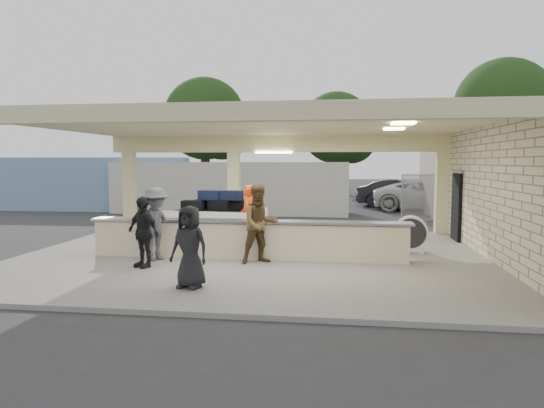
# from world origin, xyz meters

# --- Properties ---
(ground) EXTENTS (120.00, 120.00, 0.00)m
(ground) POSITION_xyz_m (0.00, 0.00, 0.00)
(ground) COLOR #2A2A2C
(ground) RESTS_ON ground
(pavilion) EXTENTS (12.01, 10.00, 3.55)m
(pavilion) POSITION_xyz_m (0.21, 0.66, 1.35)
(pavilion) COLOR #66645E
(pavilion) RESTS_ON ground
(baggage_counter) EXTENTS (8.20, 0.58, 0.98)m
(baggage_counter) POSITION_xyz_m (0.00, -0.50, 0.59)
(baggage_counter) COLOR beige
(baggage_counter) RESTS_ON pavilion
(luggage_cart) EXTENTS (2.92, 2.01, 1.60)m
(luggage_cart) POSITION_xyz_m (-1.38, 1.64, 0.96)
(luggage_cart) COLOR white
(luggage_cart) RESTS_ON pavilion
(drum_fan) EXTENTS (0.93, 0.50, 1.00)m
(drum_fan) POSITION_xyz_m (4.24, 0.85, 0.64)
(drum_fan) COLOR white
(drum_fan) RESTS_ON pavilion
(baggage_handler) EXTENTS (0.39, 0.67, 1.80)m
(baggage_handler) POSITION_xyz_m (-0.29, 1.05, 1.00)
(baggage_handler) COLOR #F1420C
(baggage_handler) RESTS_ON pavilion
(passenger_a) EXTENTS (1.01, 0.77, 1.91)m
(passenger_a) POSITION_xyz_m (0.41, -1.00, 1.06)
(passenger_a) COLOR brown
(passenger_a) RESTS_ON pavilion
(passenger_b) EXTENTS (1.02, 0.77, 1.65)m
(passenger_b) POSITION_xyz_m (-2.21, -1.87, 0.93)
(passenger_b) COLOR black
(passenger_b) RESTS_ON pavilion
(passenger_c) EXTENTS (0.99, 1.21, 1.83)m
(passenger_c) POSITION_xyz_m (-2.21, -1.07, 1.01)
(passenger_c) COLOR #454549
(passenger_c) RESTS_ON pavilion
(passenger_d) EXTENTS (0.84, 0.50, 1.61)m
(passenger_d) POSITION_xyz_m (-0.57, -3.50, 0.91)
(passenger_d) COLOR black
(passenger_d) RESTS_ON pavilion
(car_white_a) EXTENTS (5.91, 3.36, 1.60)m
(car_white_a) POSITION_xyz_m (6.97, 13.40, 0.80)
(car_white_a) COLOR silver
(car_white_a) RESTS_ON ground
(car_white_b) EXTENTS (4.72, 2.81, 1.40)m
(car_white_b) POSITION_xyz_m (10.89, 12.88, 0.70)
(car_white_b) COLOR silver
(car_white_b) RESTS_ON ground
(car_dark) EXTENTS (4.84, 2.20, 1.56)m
(car_dark) POSITION_xyz_m (5.69, 15.58, 0.78)
(car_dark) COLOR black
(car_dark) RESTS_ON ground
(container_white) EXTENTS (11.76, 2.59, 2.54)m
(container_white) POSITION_xyz_m (-3.10, 11.07, 1.27)
(container_white) COLOR #B9B9B5
(container_white) RESTS_ON ground
(container_blue) EXTENTS (10.75, 2.88, 2.78)m
(container_blue) POSITION_xyz_m (-11.18, 11.85, 1.39)
(container_blue) COLOR #7191B6
(container_blue) RESTS_ON ground
(tree_left) EXTENTS (6.60, 6.30, 9.00)m
(tree_left) POSITION_xyz_m (-7.68, 24.16, 5.59)
(tree_left) COLOR #382619
(tree_left) RESTS_ON ground
(tree_mid) EXTENTS (6.00, 5.60, 8.00)m
(tree_mid) POSITION_xyz_m (2.32, 26.16, 4.96)
(tree_mid) COLOR #382619
(tree_mid) RESTS_ON ground
(tree_right) EXTENTS (7.20, 7.00, 10.00)m
(tree_right) POSITION_xyz_m (14.32, 25.16, 6.21)
(tree_right) COLOR #382619
(tree_right) RESTS_ON ground
(adjacent_building) EXTENTS (6.00, 8.00, 3.20)m
(adjacent_building) POSITION_xyz_m (9.50, 10.00, 1.60)
(adjacent_building) COLOR #BAAF94
(adjacent_building) RESTS_ON ground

